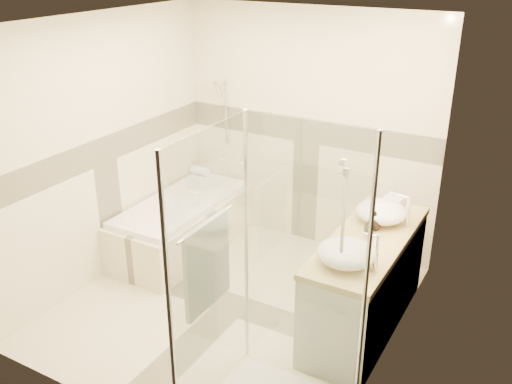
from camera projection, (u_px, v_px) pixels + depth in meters
The scene contains 12 objects.
room at pixel (237, 178), 4.69m from camera, with size 2.82×3.02×2.52m.
bathtub at pixel (183, 222), 6.06m from camera, with size 0.75×1.70×0.56m.
vanity at pixel (365, 282), 4.77m from camera, with size 0.58×1.62×0.85m.
shower_enclosure at pixel (261, 350), 3.85m from camera, with size 0.96×0.93×2.04m.
vessel_sink_near at pixel (381, 212), 4.84m from camera, with size 0.44×0.44×0.17m, color white.
vessel_sink_far at pixel (346, 253), 4.19m from camera, with size 0.44×0.44×0.18m, color white.
faucet_near at pixel (407, 208), 4.71m from camera, with size 0.12×0.03×0.29m.
faucet_far at pixel (375, 250), 4.06m from camera, with size 0.12×0.03×0.30m.
amenity_bottle_a at pixel (369, 228), 4.60m from camera, with size 0.06×0.06×0.14m, color black.
amenity_bottle_b at pixel (374, 220), 4.70m from camera, with size 0.12×0.12×0.16m, color black.
folded_towels at pixel (392, 203), 5.11m from camera, with size 0.16×0.27×0.09m, color silver.
rolled_towel at pixel (200, 171), 6.61m from camera, with size 0.10×0.10×0.22m, color silver.
Camera 1 is at (2.33, -3.69, 3.02)m, focal length 40.00 mm.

